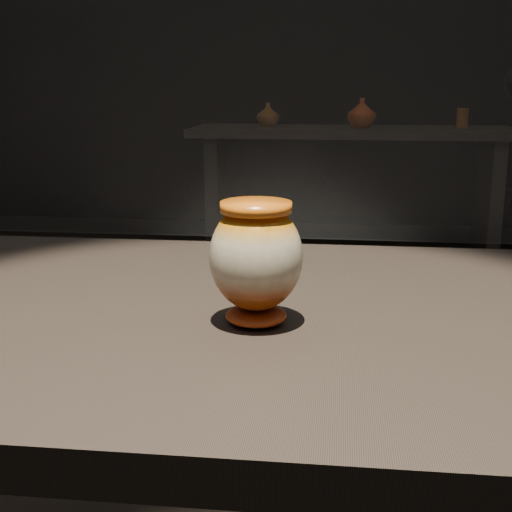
{
  "coord_description": "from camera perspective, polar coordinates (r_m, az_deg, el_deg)",
  "views": [
    {
      "loc": [
        0.18,
        -0.93,
        1.21
      ],
      "look_at": [
        0.08,
        -0.06,
        0.99
      ],
      "focal_mm": 50.0,
      "sensor_mm": 36.0,
      "label": 1
    }
  ],
  "objects": [
    {
      "name": "display_plinth",
      "position": [
        1.12,
        -3.71,
        -17.31
      ],
      "size": [
        2.0,
        0.8,
        0.9
      ],
      "color": "black",
      "rests_on": "ground"
    },
    {
      "name": "main_vase",
      "position": [
        0.91,
        -0.0,
        -0.18
      ],
      "size": [
        0.14,
        0.14,
        0.16
      ],
      "rotation": [
        0.0,
        0.0,
        -0.2
      ],
      "color": "maroon",
      "rests_on": "display_plinth"
    },
    {
      "name": "back_shelf",
      "position": [
        4.54,
        7.62,
        6.82
      ],
      "size": [
        2.0,
        0.6,
        0.9
      ],
      "color": "black",
      "rests_on": "ground"
    },
    {
      "name": "back_vase_left",
      "position": [
        4.56,
        0.96,
        11.23
      ],
      "size": [
        0.16,
        0.16,
        0.15
      ],
      "primitive_type": "imported",
      "rotation": [
        0.0,
        0.0,
        0.17
      ],
      "color": "#8D4814",
      "rests_on": "back_shelf"
    },
    {
      "name": "back_vase_mid",
      "position": [
        4.49,
        8.46,
        11.24
      ],
      "size": [
        0.2,
        0.2,
        0.18
      ],
      "primitive_type": "imported",
      "rotation": [
        0.0,
        0.0,
        3.31
      ],
      "color": "maroon",
      "rests_on": "back_shelf"
    },
    {
      "name": "back_vase_right",
      "position": [
        4.62,
        16.18,
        10.54
      ],
      "size": [
        0.07,
        0.07,
        0.12
      ],
      "primitive_type": "cylinder",
      "color": "#8D4814",
      "rests_on": "back_shelf"
    }
  ]
}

